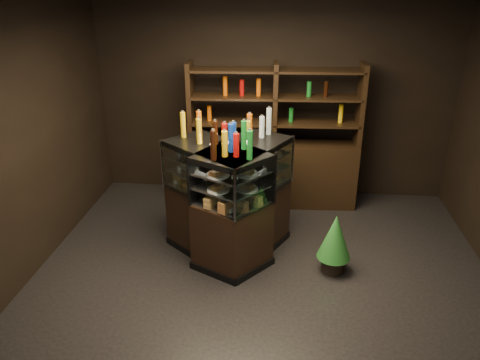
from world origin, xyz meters
name	(u,v)px	position (x,y,z in m)	size (l,w,h in m)	color
ground	(260,289)	(0.00, 0.00, 0.00)	(5.00, 5.00, 0.00)	black
room_shell	(264,109)	(0.00, 0.00, 1.94)	(5.02, 5.02, 3.01)	black
display_case	(230,219)	(-0.40, 0.67, 0.45)	(1.51, 1.38, 1.35)	black
food_display	(230,173)	(-0.40, 0.67, 1.03)	(1.13, 1.09, 0.42)	#B78E41
bottles_top	(229,134)	(-0.40, 0.67, 1.48)	(0.96, 0.95, 0.30)	#0F38B2
potted_conifer	(335,236)	(0.77, 0.41, 0.45)	(0.37, 0.37, 0.79)	black
back_shelving	(273,163)	(0.04, 2.05, 0.61)	(2.33, 0.54, 2.00)	black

